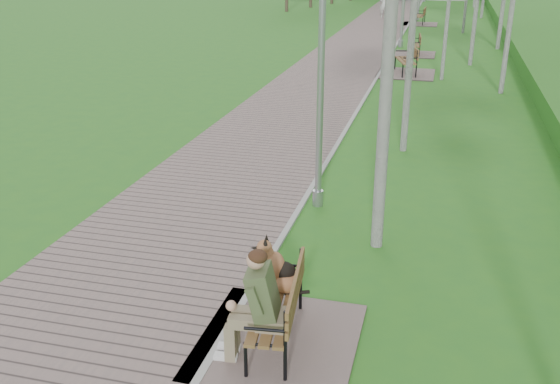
# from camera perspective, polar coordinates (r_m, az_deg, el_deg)

# --- Properties ---
(ground) EXTENTS (120.00, 120.00, 0.00)m
(ground) POSITION_cam_1_polar(r_m,az_deg,el_deg) (10.23, 0.14, -4.42)
(ground) COLOR #2A6C22
(ground) RESTS_ON ground
(walkway) EXTENTS (3.50, 67.00, 0.04)m
(walkway) POSITION_cam_1_polar(r_m,az_deg,el_deg) (30.98, 7.24, 13.23)
(walkway) COLOR #74625D
(walkway) RESTS_ON ground
(kerb) EXTENTS (0.10, 67.00, 0.05)m
(kerb) POSITION_cam_1_polar(r_m,az_deg,el_deg) (30.80, 10.55, 13.01)
(kerb) COLOR #999993
(kerb) RESTS_ON ground
(bench_main) EXTENTS (1.88, 2.09, 1.64)m
(bench_main) POSITION_cam_1_polar(r_m,az_deg,el_deg) (7.52, -0.96, -10.83)
(bench_main) COLOR #74625D
(bench_main) RESTS_ON ground
(bench_second) EXTENTS (2.07, 2.30, 1.27)m
(bench_second) POSITION_cam_1_polar(r_m,az_deg,el_deg) (23.99, 11.38, 11.07)
(bench_second) COLOR #74625D
(bench_second) RESTS_ON ground
(bench_third) EXTENTS (1.74, 1.93, 1.07)m
(bench_third) POSITION_cam_1_polar(r_m,az_deg,el_deg) (28.49, 12.17, 12.56)
(bench_third) COLOR #74625D
(bench_third) RESTS_ON ground
(bench_far) EXTENTS (2.02, 2.24, 1.24)m
(bench_far) POSITION_cam_1_polar(r_m,az_deg,el_deg) (39.71, 12.66, 15.05)
(bench_far) COLOR #74625D
(bench_far) RESTS_ON ground
(lamp_post_near) EXTENTS (0.20, 0.20, 5.12)m
(lamp_post_near) POSITION_cam_1_polar(r_m,az_deg,el_deg) (10.87, 3.75, 10.46)
(lamp_post_near) COLOR #93969B
(lamp_post_near) RESTS_ON ground
(pedestrian_near) EXTENTS (0.75, 0.59, 1.80)m
(pedestrian_near) POSITION_cam_1_polar(r_m,az_deg,el_deg) (42.79, 9.52, 16.61)
(pedestrian_near) COLOR silver
(pedestrian_near) RESTS_ON ground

